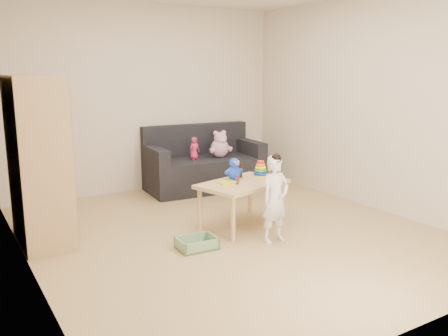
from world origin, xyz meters
TOP-DOWN VIEW (x-y plane):
  - room at (0.00, 0.00)m, footprint 4.50×4.50m
  - wardrobe at (-1.76, 0.76)m, footprint 0.46×0.92m
  - sofa at (0.66, 1.80)m, footprint 1.70×0.95m
  - play_table at (0.20, 0.12)m, footprint 1.08×0.83m
  - storage_bin at (-0.54, -0.21)m, footprint 0.38×0.29m
  - toddler at (0.22, -0.45)m, footprint 0.33×0.23m
  - pink_bear at (0.88, 1.73)m, footprint 0.31×0.27m
  - doll at (0.48, 1.76)m, footprint 0.17×0.13m
  - ring_stacker at (0.54, 0.25)m, footprint 0.16×0.16m
  - brown_bottle at (0.31, 0.35)m, footprint 0.07×0.07m
  - blue_plush at (0.20, 0.29)m, footprint 0.25×0.24m
  - wooden_figure at (0.10, 0.06)m, footprint 0.06×0.05m
  - yellow_book at (0.03, 0.17)m, footprint 0.20×0.20m

SIDE VIEW (x-z plane):
  - storage_bin at x=-0.54m, z-range 0.00..0.11m
  - sofa at x=0.66m, z-range 0.00..0.46m
  - play_table at x=0.20m, z-range 0.00..0.50m
  - toddler at x=0.22m, z-range 0.00..0.85m
  - yellow_book at x=0.03m, z-range 0.50..0.51m
  - wooden_figure at x=0.10m, z-range 0.50..0.61m
  - ring_stacker at x=0.54m, z-range 0.48..0.67m
  - brown_bottle at x=0.31m, z-range 0.48..0.70m
  - doll at x=0.48m, z-range 0.46..0.77m
  - pink_bear at x=0.88m, z-range 0.46..0.79m
  - blue_plush at x=0.20m, z-range 0.50..0.75m
  - wardrobe at x=-1.76m, z-range 0.00..1.65m
  - room at x=0.00m, z-range -0.95..3.55m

